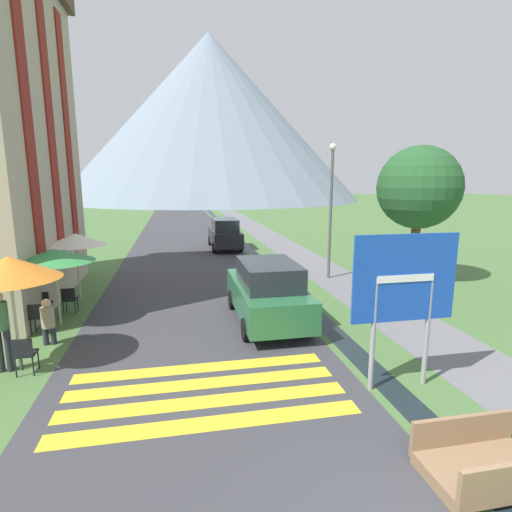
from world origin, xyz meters
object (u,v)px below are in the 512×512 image
cafe_umbrella_rear_white (76,240)px  person_standing_terrace (1,326)px  cafe_chair_nearest (24,352)px  cafe_chair_middle (38,315)px  tree_by_path (419,188)px  cafe_umbrella_middle_green (54,256)px  cafe_chair_far_left (43,302)px  streetlamp (331,201)px  parked_car_near (268,292)px  footbridge (486,464)px  person_seated_near (48,319)px  cafe_chair_far_right (69,298)px  parked_car_far (225,234)px  cafe_umbrella_front_orange (9,268)px  road_sign (404,289)px

cafe_umbrella_rear_white → person_standing_terrace: cafe_umbrella_rear_white is taller
cafe_chair_nearest → cafe_chair_middle: size_ratio=1.00×
tree_by_path → cafe_umbrella_middle_green: bearing=-169.3°
cafe_umbrella_rear_white → cafe_chair_nearest: bearing=-89.0°
cafe_chair_far_left → streetlamp: 11.07m
parked_car_near → streetlamp: 6.39m
tree_by_path → parked_car_near: bearing=-154.1°
footbridge → cafe_chair_middle: cafe_chair_middle is taller
footbridge → cafe_umbrella_rear_white: size_ratio=0.73×
footbridge → person_seated_near: 9.67m
cafe_chair_far_right → person_standing_terrace: bearing=-105.3°
person_seated_near → tree_by_path: tree_by_path is taller
parked_car_far → cafe_chair_far_left: parked_car_far is taller
cafe_chair_far_left → tree_by_path: 13.88m
person_seated_near → streetlamp: streetlamp is taller
cafe_chair_middle → person_standing_terrace: (0.01, -2.24, 0.53)m
cafe_chair_middle → streetlamp: 11.27m
cafe_chair_far_left → person_standing_terrace: 3.53m
cafe_chair_nearest → cafe_umbrella_front_orange: bearing=113.3°
parked_car_far → cafe_umbrella_rear_white: cafe_umbrella_rear_white is taller
streetlamp → road_sign: bearing=-102.6°
cafe_chair_far_right → parked_car_near: bearing=-26.1°
person_standing_terrace → cafe_umbrella_rear_white: bearing=85.6°
footbridge → cafe_chair_far_left: size_ratio=2.00×
road_sign → cafe_chair_far_left: (-8.30, 5.76, -1.54)m
cafe_chair_far_right → road_sign: bearing=-47.2°
cafe_chair_far_right → cafe_chair_far_left: bearing=-166.0°
parked_car_near → streetlamp: (3.72, 4.63, 2.35)m
road_sign → cafe_chair_far_right: road_sign is taller
cafe_chair_far_left → person_standing_terrace: (0.24, -3.48, 0.53)m
streetlamp → person_standing_terrace: bearing=-146.8°
cafe_chair_far_left → cafe_chair_far_right: bearing=42.3°
footbridge → cafe_chair_middle: size_ratio=2.00×
cafe_chair_middle → cafe_chair_far_left: bearing=108.1°
parked_car_near → streetlamp: bearing=51.2°
parked_car_far → cafe_chair_far_right: (-6.15, -10.89, -0.40)m
parked_car_near → person_seated_near: parked_car_near is taller
cafe_chair_middle → tree_by_path: (13.14, 2.99, 3.28)m
cafe_chair_middle → streetlamp: bearing=30.8°
cafe_umbrella_rear_white → streetlamp: 9.78m
person_standing_terrace → person_seated_near: person_standing_terrace is taller
parked_car_near → cafe_umbrella_middle_green: bearing=171.3°
cafe_chair_middle → cafe_umbrella_front_orange: cafe_umbrella_front_orange is taller
cafe_umbrella_rear_white → person_standing_terrace: (-0.40, -5.24, -1.09)m
parked_car_far → cafe_chair_middle: bearing=-118.0°
tree_by_path → person_seated_near: bearing=-163.0°
cafe_umbrella_rear_white → person_standing_terrace: size_ratio=1.31×
person_standing_terrace → tree_by_path: 14.40m
parked_car_near → cafe_chair_far_right: parked_car_near is taller
parked_car_far → cafe_chair_far_right: parked_car_far is taller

